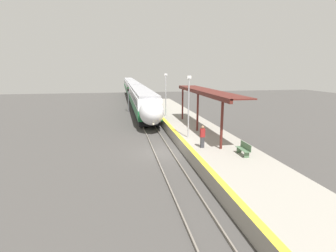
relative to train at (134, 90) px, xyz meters
name	(u,v)px	position (x,y,z in m)	size (l,w,h in m)	color
ground_plane	(163,153)	(0.00, -41.39, -2.25)	(120.00, 120.00, 0.00)	#423F3D
rail_left	(154,152)	(-0.72, -41.39, -2.17)	(0.08, 90.00, 0.15)	slate
rail_right	(171,151)	(0.72, -41.39, -2.17)	(0.08, 90.00, 0.15)	slate
train	(134,90)	(0.00, 0.00, 0.00)	(2.86, 71.77, 3.93)	black
platform_right	(210,144)	(4.17, -41.39, -1.75)	(5.16, 64.00, 1.00)	gray
platform_bench	(244,149)	(5.05, -45.99, -0.79)	(0.44, 1.54, 0.89)	#4C6B4C
person_waiting	(202,136)	(2.72, -43.72, -0.35)	(0.36, 0.23, 1.74)	#333338
railway_signal	(128,97)	(-1.95, -18.86, 0.28)	(0.28, 0.28, 4.10)	#59595E
lamppost_near	(189,103)	(2.44, -40.54, 1.83)	(0.36, 0.20, 5.40)	#9E9EA3
lamppost_mid	(166,92)	(2.44, -29.30, 1.83)	(0.36, 0.20, 5.40)	#9E9EA3
station_canopy	(204,93)	(4.60, -38.07, 2.43)	(2.02, 15.35, 3.97)	#511E19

